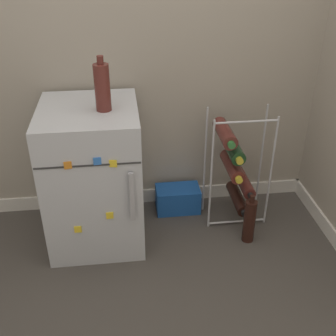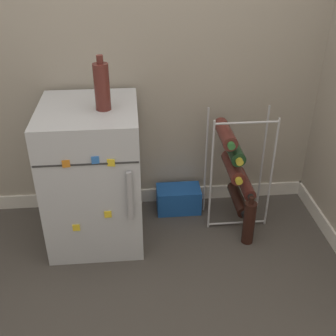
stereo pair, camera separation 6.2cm
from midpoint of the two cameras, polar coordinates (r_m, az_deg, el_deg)
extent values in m
plane|color=#423D38|center=(2.26, -0.05, -13.77)|extent=(14.00, 14.00, 0.00)
cube|color=silver|center=(2.74, -1.69, -3.63)|extent=(6.86, 0.01, 0.09)
cube|color=#B7BABF|center=(2.32, -10.77, -1.05)|extent=(0.50, 0.54, 0.78)
cube|color=#2D2D2D|center=(1.97, -11.69, 0.29)|extent=(0.49, 0.00, 0.01)
cube|color=#9E9EA3|center=(2.04, -5.75, -3.92)|extent=(0.02, 0.02, 0.27)
cube|color=blue|center=(1.96, -10.46, 0.91)|extent=(0.04, 0.01, 0.04)
cube|color=yellow|center=(2.18, -12.91, -8.12)|extent=(0.04, 0.01, 0.04)
cube|color=yellow|center=(1.96, -8.35, 0.58)|extent=(0.04, 0.01, 0.04)
cube|color=orange|center=(1.98, -14.30, 0.34)|extent=(0.04, 0.01, 0.04)
cube|color=yellow|center=(2.12, -8.73, -6.39)|extent=(0.04, 0.01, 0.04)
cylinder|color=#B2B2B7|center=(2.36, 5.12, -1.22)|extent=(0.01, 0.01, 0.69)
cylinder|color=#B2B2B7|center=(2.45, 13.05, -0.68)|extent=(0.01, 0.01, 0.69)
cylinder|color=#B2B2B7|center=(2.51, 4.33, 0.86)|extent=(0.01, 0.01, 0.69)
cylinder|color=#B2B2B7|center=(2.59, 11.84, 1.30)|extent=(0.01, 0.01, 0.69)
cylinder|color=#B2B2B7|center=(2.58, 8.57, -7.16)|extent=(0.34, 0.01, 0.01)
cylinder|color=#B2B2B7|center=(2.25, 9.83, 6.19)|extent=(0.34, 0.01, 0.01)
cylinder|color=black|center=(2.59, 8.69, -4.06)|extent=(0.07, 0.28, 0.07)
cylinder|color=black|center=(2.47, 9.59, -6.05)|extent=(0.03, 0.02, 0.03)
cylinder|color=#56231E|center=(2.54, 9.51, -1.89)|extent=(0.07, 0.27, 0.07)
cylinder|color=black|center=(2.42, 10.44, -3.75)|extent=(0.03, 0.02, 0.03)
cylinder|color=#56231E|center=(2.46, 7.96, 0.24)|extent=(0.08, 0.28, 0.08)
cylinder|color=gold|center=(2.33, 8.84, -1.59)|extent=(0.04, 0.02, 0.04)
cylinder|color=#19381E|center=(2.40, 8.05, 2.63)|extent=(0.08, 0.26, 0.08)
cylinder|color=gold|center=(2.28, 8.91, 0.98)|extent=(0.04, 0.02, 0.04)
cylinder|color=#56231E|center=(2.34, 6.96, 4.73)|extent=(0.08, 0.27, 0.08)
cylinder|color=#2D7033|center=(2.22, 7.81, 3.11)|extent=(0.04, 0.02, 0.04)
cube|color=#194C9E|center=(2.64, 0.66, -4.20)|extent=(0.27, 0.16, 0.16)
cylinder|color=#56231E|center=(2.07, -9.75, 10.66)|extent=(0.08, 0.08, 0.23)
cylinder|color=#56231E|center=(2.03, -10.08, 14.21)|extent=(0.03, 0.03, 0.04)
cylinder|color=black|center=(2.41, 10.24, -7.12)|extent=(0.07, 0.07, 0.26)
cylinder|color=black|center=(2.32, 10.57, -4.14)|extent=(0.03, 0.03, 0.04)
camera|label=1|loc=(0.03, -90.75, -0.44)|focal=45.00mm
camera|label=2|loc=(0.03, 89.25, 0.44)|focal=45.00mm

